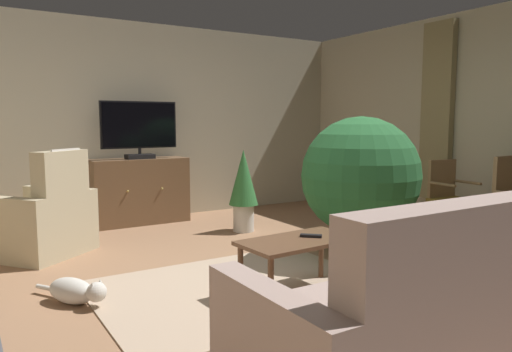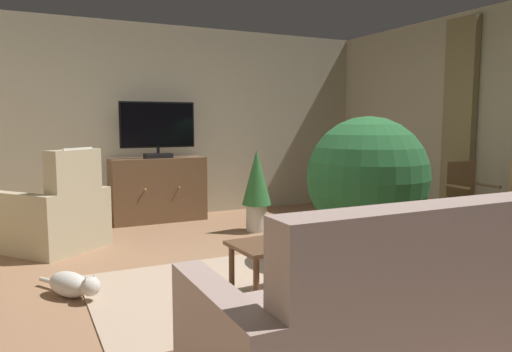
% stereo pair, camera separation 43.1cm
% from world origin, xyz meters
% --- Properties ---
extents(ground_plane, '(6.72, 6.91, 0.04)m').
position_xyz_m(ground_plane, '(0.00, 0.00, -0.02)').
color(ground_plane, '#936B4C').
extents(wall_back, '(6.72, 0.10, 2.69)m').
position_xyz_m(wall_back, '(0.00, 3.20, 1.34)').
color(wall_back, '#B2A88E').
rests_on(wall_back, ground_plane).
extents(wall_right_with_window, '(0.10, 6.91, 2.69)m').
position_xyz_m(wall_right_with_window, '(3.11, 0.00, 1.34)').
color(wall_right_with_window, '#BBB095').
rests_on(wall_right_with_window, ground_plane).
extents(curtain_panel_far, '(0.10, 0.44, 2.26)m').
position_xyz_m(curtain_panel_far, '(3.00, 0.73, 1.48)').
color(curtain_panel_far, '#8E7F56').
extents(rug_central, '(2.25, 1.71, 0.01)m').
position_xyz_m(rug_central, '(-0.39, -0.07, 0.01)').
color(rug_central, tan).
rests_on(rug_central, ground_plane).
extents(tv_cabinet, '(1.26, 0.46, 0.87)m').
position_xyz_m(tv_cabinet, '(-0.25, 2.85, 0.41)').
color(tv_cabinet, '#4A3523').
rests_on(tv_cabinet, ground_plane).
extents(television, '(1.00, 0.20, 0.75)m').
position_xyz_m(television, '(-0.25, 2.80, 1.26)').
color(television, black).
rests_on(television, tv_cabinet).
extents(coffee_table, '(0.96, 0.54, 0.45)m').
position_xyz_m(coffee_table, '(-0.06, -0.42, 0.39)').
color(coffee_table, brown).
rests_on(coffee_table, ground_plane).
extents(tv_remote, '(0.16, 0.15, 0.02)m').
position_xyz_m(tv_remote, '(0.06, -0.42, 0.46)').
color(tv_remote, black).
rests_on(tv_remote, coffee_table).
extents(sofa_floral, '(1.99, 0.94, 1.00)m').
position_xyz_m(sofa_floral, '(-0.25, -1.78, 0.33)').
color(sofa_floral, '#A3897F').
rests_on(sofa_floral, ground_plane).
extents(armchair_in_far_corner, '(1.23, 1.24, 1.09)m').
position_xyz_m(armchair_in_far_corner, '(-1.61, 1.90, 0.34)').
color(armchair_in_far_corner, tan).
rests_on(armchair_in_far_corner, ground_plane).
extents(side_chair_tucked_against_wall, '(0.48, 0.47, 0.92)m').
position_xyz_m(side_chair_tucked_against_wall, '(2.42, 0.05, 0.50)').
color(side_chair_tucked_against_wall, olive).
rests_on(side_chair_tucked_against_wall, ground_plane).
extents(potted_plant_tall_palm_by_window, '(1.19, 1.19, 1.41)m').
position_xyz_m(potted_plant_tall_palm_by_window, '(1.12, 0.15, 0.81)').
color(potted_plant_tall_palm_by_window, slate).
rests_on(potted_plant_tall_palm_by_window, ground_plane).
extents(potted_plant_small_fern_corner, '(0.36, 0.36, 1.01)m').
position_xyz_m(potted_plant_small_fern_corner, '(0.69, 1.72, 0.57)').
color(potted_plant_small_fern_corner, beige).
rests_on(potted_plant_small_fern_corner, ground_plane).
extents(cat, '(0.41, 0.66, 0.21)m').
position_xyz_m(cat, '(-1.60, 0.29, 0.10)').
color(cat, beige).
rests_on(cat, ground_plane).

